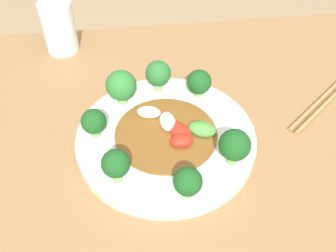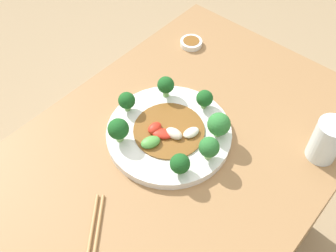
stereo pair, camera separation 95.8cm
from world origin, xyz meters
name	(u,v)px [view 2 (the right image)]	position (x,y,z in m)	size (l,w,h in m)	color
table	(178,217)	(0.00, 0.00, 0.37)	(0.92, 0.64, 0.74)	olive
plate	(168,134)	(0.00, -0.04, 0.75)	(0.29, 0.29, 0.02)	white
broccoli_southeast	(118,129)	(0.09, -0.11, 0.80)	(0.05, 0.05, 0.06)	#7AAD5B
broccoli_northwest	(219,124)	(-0.07, 0.05, 0.79)	(0.05, 0.05, 0.06)	#70A356
broccoli_south	(127,101)	(0.02, -0.16, 0.79)	(0.04, 0.04, 0.05)	#70A356
broccoli_west	(205,98)	(-0.11, -0.02, 0.79)	(0.04, 0.04, 0.05)	#70A356
broccoli_southwest	(166,85)	(-0.08, -0.12, 0.79)	(0.04, 0.04, 0.06)	#7AAD5B
broccoli_north	(209,148)	(0.00, 0.07, 0.79)	(0.05, 0.05, 0.06)	#89B76B
broccoli_northeast	(180,164)	(0.07, 0.05, 0.79)	(0.04, 0.04, 0.05)	#7AAD5B
stirfry_center	(167,133)	(0.01, -0.04, 0.76)	(0.17, 0.17, 0.02)	brown
drinking_glass	(327,140)	(-0.18, 0.25, 0.79)	(0.07, 0.07, 0.11)	silver
chopsticks	(92,251)	(0.31, 0.03, 0.74)	(0.20, 0.17, 0.01)	#AD7F4C
sauce_dish	(191,43)	(-0.29, -0.21, 0.75)	(0.06, 0.06, 0.02)	white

